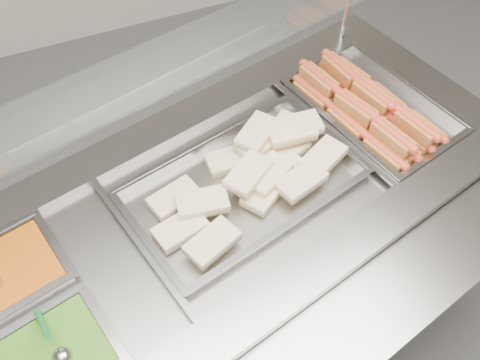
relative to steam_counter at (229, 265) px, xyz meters
name	(u,v)px	position (x,y,z in m)	size (l,w,h in m)	color
steam_counter	(229,265)	(0.00, 0.00, 0.00)	(1.93, 1.20, 0.86)	gray
tray_rail	(342,329)	(0.12, -0.47, 0.38)	(1.72, 0.74, 0.05)	slate
sneeze_guard	(176,59)	(-0.05, 0.20, 0.78)	(1.59, 0.65, 0.42)	silver
pan_hotdogs	(371,113)	(0.58, 0.15, 0.39)	(0.44, 0.59, 0.10)	gray
pan_wraps	(243,188)	(0.06, 0.01, 0.40)	(0.72, 0.53, 0.07)	gray
pan_beans	(7,280)	(-0.63, -0.02, 0.39)	(0.33, 0.29, 0.10)	gray
hotdogs_in_buns	(366,108)	(0.54, 0.14, 0.43)	(0.34, 0.53, 0.11)	#934D1E
tortilla_wraps	(258,170)	(0.11, 0.03, 0.44)	(0.63, 0.45, 0.09)	beige
serving_spoon	(59,351)	(-0.53, -0.28, 0.44)	(0.07, 0.17, 0.13)	#B3B3B8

